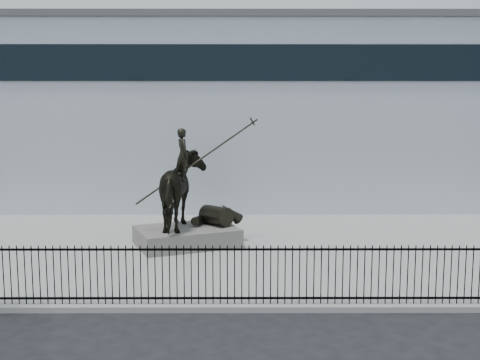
{
  "coord_description": "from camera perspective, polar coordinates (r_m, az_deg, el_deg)",
  "views": [
    {
      "loc": [
        -0.28,
        -12.3,
        5.04
      ],
      "look_at": [
        -0.23,
        6.0,
        2.67
      ],
      "focal_mm": 42.0,
      "sensor_mm": 36.0,
      "label": 1
    }
  ],
  "objects": [
    {
      "name": "ground",
      "position": [
        13.3,
        1.11,
        -14.9
      ],
      "size": [
        120.0,
        120.0,
        0.0
      ],
      "primitive_type": "plane",
      "color": "black",
      "rests_on": "ground"
    },
    {
      "name": "plaza",
      "position": [
        19.93,
        0.66,
        -7.04
      ],
      "size": [
        30.0,
        12.0,
        0.15
      ],
      "primitive_type": "cube",
      "color": "gray",
      "rests_on": "ground"
    },
    {
      "name": "building",
      "position": [
        32.3,
        0.34,
        6.43
      ],
      "size": [
        44.0,
        14.0,
        9.0
      ],
      "primitive_type": "cube",
      "color": "silver",
      "rests_on": "ground"
    },
    {
      "name": "picket_fence",
      "position": [
        14.17,
        1.0,
        -9.6
      ],
      "size": [
        22.1,
        0.1,
        1.5
      ],
      "color": "black",
      "rests_on": "plaza"
    },
    {
      "name": "statue_plinth",
      "position": [
        20.19,
        -5.43,
        -5.73
      ],
      "size": [
        4.06,
        3.48,
        0.64
      ],
      "primitive_type": "cube",
      "rotation": [
        0.0,
        0.0,
        0.39
      ],
      "color": "#56534F",
      "rests_on": "plaza"
    },
    {
      "name": "equestrian_statue",
      "position": [
        19.9,
        -5.31,
        -1.05
      ],
      "size": [
        4.07,
        3.38,
        3.71
      ],
      "rotation": [
        0.0,
        0.0,
        0.39
      ],
      "color": "black",
      "rests_on": "statue_plinth"
    }
  ]
}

